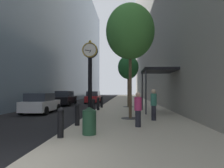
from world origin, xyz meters
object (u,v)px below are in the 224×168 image
at_px(street_tree_mid_near, 128,68).
at_px(bollard_fifth, 98,103).
at_px(pedestrian_by_clock, 154,104).
at_px(bollard_nearest, 61,122).
at_px(car_black_far, 65,98).
at_px(bollard_sixth, 102,102).
at_px(car_white_near, 41,103).
at_px(bollard_fourth, 94,106).
at_px(pedestrian_walking, 138,109).
at_px(street_clock, 90,76).
at_px(car_red_mid, 93,97).
at_px(trash_bin, 89,120).
at_px(bollard_second, 77,114).
at_px(car_grey_trailing, 94,96).
at_px(street_tree_near, 130,32).

bearing_deg(street_tree_mid_near, bollard_fifth, -124.99).
bearing_deg(pedestrian_by_clock, street_tree_mid_near, 97.67).
xyz_separation_m(bollard_nearest, bollard_fifth, (0.00, 10.35, 0.00)).
xyz_separation_m(bollard_nearest, car_black_far, (-4.94, 17.43, 0.14)).
distance_m(bollard_sixth, car_black_far, 6.68).
xyz_separation_m(bollard_sixth, car_white_near, (-4.43, -3.97, 0.07)).
height_order(bollard_nearest, pedestrian_by_clock, pedestrian_by_clock).
relative_size(bollard_fourth, pedestrian_walking, 0.67).
relative_size(street_clock, car_black_far, 0.99).
height_order(bollard_fifth, pedestrian_walking, pedestrian_walking).
bearing_deg(car_red_mid, trash_bin, -81.57).
height_order(bollard_fifth, trash_bin, bollard_fifth).
xyz_separation_m(bollard_nearest, bollard_second, (0.00, 2.59, 0.00)).
bearing_deg(car_grey_trailing, street_tree_near, -76.00).
distance_m(bollard_nearest, car_red_mid, 22.09).
relative_size(street_clock, pedestrian_by_clock, 2.55).
bearing_deg(street_tree_near, car_white_near, 152.07).
distance_m(bollard_fourth, pedestrian_by_clock, 5.07).
distance_m(street_tree_mid_near, car_grey_trailing, 14.55).
xyz_separation_m(bollard_fourth, pedestrian_walking, (2.88, -5.40, 0.28)).
bearing_deg(car_white_near, bollard_second, -55.27).
bearing_deg(pedestrian_walking, bollard_second, 175.49).
relative_size(bollard_sixth, car_black_far, 0.24).
height_order(street_clock, car_black_far, street_clock).
bearing_deg(bollard_fifth, pedestrian_by_clock, -56.37).
distance_m(bollard_nearest, car_white_near, 10.00).
bearing_deg(bollard_fourth, car_black_far, 117.06).
bearing_deg(street_clock, street_tree_mid_near, 77.43).
xyz_separation_m(bollard_nearest, bollard_fourth, (0.00, 7.76, 0.00)).
height_order(bollard_sixth, street_tree_near, street_tree_near).
relative_size(car_red_mid, car_black_far, 0.97).
distance_m(street_clock, car_white_near, 7.10).
distance_m(bollard_second, car_red_mid, 19.51).
bearing_deg(street_tree_near, bollard_fifth, 116.96).
relative_size(street_tree_near, car_grey_trailing, 1.63).
distance_m(street_tree_near, car_grey_trailing, 23.00).
bearing_deg(street_tree_mid_near, pedestrian_walking, -88.60).
bearing_deg(car_black_far, car_white_near, -86.53).
distance_m(street_tree_near, car_black_far, 15.02).
bearing_deg(street_clock, pedestrian_by_clock, 7.61).
xyz_separation_m(street_clock, bollard_nearest, (-0.36, -4.05, -1.88)).
relative_size(bollard_nearest, pedestrian_walking, 0.67).
relative_size(bollard_fourth, bollard_fifth, 1.00).
bearing_deg(car_white_near, street_tree_mid_near, 35.93).
xyz_separation_m(street_clock, pedestrian_by_clock, (3.52, 0.47, -1.51)).
relative_size(pedestrian_walking, pedestrian_by_clock, 0.91).
relative_size(bollard_nearest, bollard_sixth, 1.00).
bearing_deg(bollard_fifth, trash_bin, -84.54).
height_order(pedestrian_walking, car_grey_trailing, pedestrian_walking).
distance_m(bollard_sixth, pedestrian_by_clock, 9.28).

